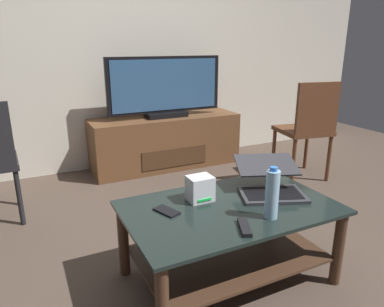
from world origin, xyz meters
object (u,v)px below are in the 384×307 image
(router_box, at_px, (200,188))
(cell_phone, at_px, (167,211))
(television, at_px, (165,88))
(media_cabinet, at_px, (166,142))
(tv_remote, at_px, (245,227))
(coffee_table, at_px, (229,229))
(dining_chair, at_px, (308,126))
(laptop, at_px, (270,182))
(water_bottle_near, at_px, (272,194))

(router_box, height_order, cell_phone, router_box)
(television, bearing_deg, cell_phone, -112.08)
(media_cabinet, distance_m, tv_remote, 2.25)
(coffee_table, height_order, dining_chair, dining_chair)
(coffee_table, bearing_deg, laptop, 10.83)
(laptop, xyz_separation_m, tv_remote, (-0.38, -0.30, -0.05))
(router_box, distance_m, tv_remote, 0.38)
(cell_phone, bearing_deg, media_cabinet, 47.22)
(router_box, xyz_separation_m, tv_remote, (0.04, -0.38, -0.06))
(laptop, height_order, water_bottle_near, water_bottle_near)
(media_cabinet, relative_size, laptop, 3.16)
(coffee_table, xyz_separation_m, cell_phone, (-0.33, 0.08, 0.15))
(laptop, bearing_deg, tv_remote, -141.53)
(dining_chair, distance_m, laptop, 1.50)
(laptop, bearing_deg, media_cabinet, 86.58)
(coffee_table, height_order, water_bottle_near, water_bottle_near)
(coffee_table, relative_size, water_bottle_near, 4.21)
(coffee_table, bearing_deg, tv_remote, -106.35)
(media_cabinet, height_order, tv_remote, media_cabinet)
(tv_remote, bearing_deg, media_cabinet, 101.64)
(laptop, xyz_separation_m, router_box, (-0.42, 0.08, 0.01))
(dining_chair, relative_size, tv_remote, 5.96)
(laptop, relative_size, tv_remote, 3.10)
(coffee_table, xyz_separation_m, television, (0.42, 1.93, 0.53))
(water_bottle_near, relative_size, tv_remote, 1.66)
(dining_chair, xyz_separation_m, water_bottle_near, (-1.37, -1.19, 0.04))
(dining_chair, bearing_deg, tv_remote, -141.61)
(water_bottle_near, height_order, cell_phone, water_bottle_near)
(laptop, height_order, tv_remote, laptop)
(water_bottle_near, distance_m, cell_phone, 0.54)
(media_cabinet, height_order, laptop, laptop)
(dining_chair, bearing_deg, water_bottle_near, -139.04)
(tv_remote, bearing_deg, laptop, 62.69)
(television, distance_m, dining_chair, 1.45)
(media_cabinet, xyz_separation_m, cell_phone, (-0.75, -1.87, 0.18))
(coffee_table, relative_size, media_cabinet, 0.71)
(media_cabinet, bearing_deg, coffee_table, -102.10)
(tv_remote, bearing_deg, coffee_table, 97.87)
(router_box, relative_size, water_bottle_near, 0.52)
(media_cabinet, relative_size, cell_phone, 11.20)
(router_box, bearing_deg, cell_phone, -166.23)
(television, height_order, water_bottle_near, television)
(media_cabinet, relative_size, television, 1.29)
(television, xyz_separation_m, laptop, (-0.11, -1.87, -0.33))
(laptop, bearing_deg, coffee_table, -169.17)
(coffee_table, bearing_deg, television, 77.77)
(coffee_table, relative_size, tv_remote, 7.00)
(water_bottle_near, bearing_deg, cell_phone, 147.50)
(coffee_table, relative_size, dining_chair, 1.17)
(coffee_table, bearing_deg, media_cabinet, 77.90)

